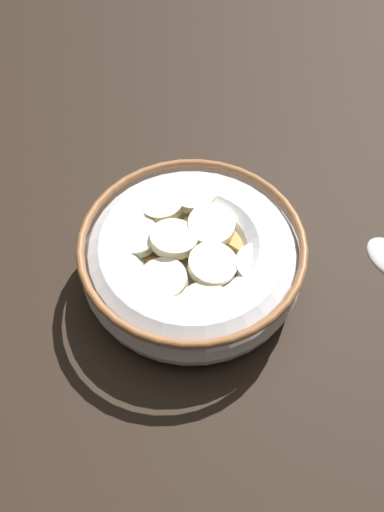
% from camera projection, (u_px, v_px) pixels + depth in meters
% --- Properties ---
extents(ground_plane, '(1.04, 1.04, 0.02)m').
position_uv_depth(ground_plane, '(192.00, 286.00, 0.45)').
color(ground_plane, black).
extents(cereal_bowl, '(0.16, 0.16, 0.05)m').
position_uv_depth(cereal_bowl, '(192.00, 259.00, 0.42)').
color(cereal_bowl, silver).
rests_on(cereal_bowl, ground_plane).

